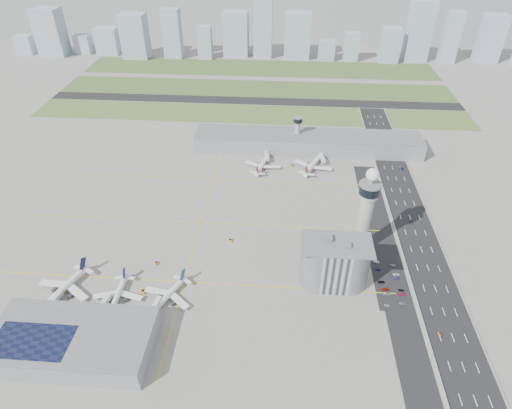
# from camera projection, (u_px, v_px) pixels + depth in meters

# --- Properties ---
(ground) EXTENTS (1000.00, 1000.00, 0.00)m
(ground) POSITION_uv_depth(u_px,v_px,m) (252.00, 253.00, 288.64)
(ground) COLOR gray
(grass_strip_0) EXTENTS (480.00, 50.00, 0.08)m
(grass_strip_0) POSITION_uv_depth(u_px,v_px,m) (251.00, 114.00, 471.40)
(grass_strip_0) COLOR #556C33
(grass_strip_0) RESTS_ON ground
(grass_strip_1) EXTENTS (480.00, 60.00, 0.08)m
(grass_strip_1) POSITION_uv_depth(u_px,v_px,m) (256.00, 89.00, 531.93)
(grass_strip_1) COLOR #486831
(grass_strip_1) RESTS_ON ground
(grass_strip_2) EXTENTS (480.00, 70.00, 0.08)m
(grass_strip_2) POSITION_uv_depth(u_px,v_px,m) (260.00, 68.00, 596.49)
(grass_strip_2) COLOR #3A5428
(grass_strip_2) RESTS_ON ground
(runway) EXTENTS (480.00, 22.00, 0.10)m
(runway) POSITION_uv_depth(u_px,v_px,m) (253.00, 101.00, 501.25)
(runway) COLOR black
(runway) RESTS_ON ground
(highway) EXTENTS (28.00, 500.00, 0.10)m
(highway) POSITION_uv_depth(u_px,v_px,m) (426.00, 261.00, 281.71)
(highway) COLOR black
(highway) RESTS_ON ground
(barrier_left) EXTENTS (0.60, 500.00, 1.20)m
(barrier_left) POSITION_uv_depth(u_px,v_px,m) (404.00, 260.00, 282.22)
(barrier_left) COLOR #9E9E99
(barrier_left) RESTS_ON ground
(barrier_right) EXTENTS (0.60, 500.00, 1.20)m
(barrier_right) POSITION_uv_depth(u_px,v_px,m) (448.00, 262.00, 280.54)
(barrier_right) COLOR #9E9E99
(barrier_right) RESTS_ON ground
(landside_road) EXTENTS (18.00, 260.00, 0.08)m
(landside_road) POSITION_uv_depth(u_px,v_px,m) (390.00, 270.00, 275.14)
(landside_road) COLOR black
(landside_road) RESTS_ON ground
(parking_lot) EXTENTS (20.00, 44.00, 0.10)m
(parking_lot) POSITION_uv_depth(u_px,v_px,m) (390.00, 284.00, 265.57)
(parking_lot) COLOR black
(parking_lot) RESTS_ON ground
(taxiway_line_h_0) EXTENTS (260.00, 0.60, 0.01)m
(taxiway_line_h_0) POSITION_uv_depth(u_px,v_px,m) (185.00, 282.00, 266.83)
(taxiway_line_h_0) COLOR yellow
(taxiway_line_h_0) RESTS_ON ground
(taxiway_line_h_1) EXTENTS (260.00, 0.60, 0.01)m
(taxiway_line_h_1) POSITION_uv_depth(u_px,v_px,m) (202.00, 223.00, 315.25)
(taxiway_line_h_1) COLOR yellow
(taxiway_line_h_1) RESTS_ON ground
(taxiway_line_h_2) EXTENTS (260.00, 0.60, 0.01)m
(taxiway_line_h_2) POSITION_uv_depth(u_px,v_px,m) (214.00, 179.00, 363.68)
(taxiway_line_h_2) COLOR yellow
(taxiway_line_h_2) RESTS_ON ground
(taxiway_line_v) EXTENTS (0.60, 260.00, 0.01)m
(taxiway_line_v) POSITION_uv_depth(u_px,v_px,m) (202.00, 223.00, 315.25)
(taxiway_line_v) COLOR yellow
(taxiway_line_v) RESTS_ON ground
(control_tower) EXTENTS (14.00, 14.00, 64.50)m
(control_tower) POSITION_uv_depth(u_px,v_px,m) (366.00, 209.00, 270.19)
(control_tower) COLOR #ADAAA5
(control_tower) RESTS_ON ground
(secondary_tower) EXTENTS (8.60, 8.60, 31.90)m
(secondary_tower) POSITION_uv_depth(u_px,v_px,m) (297.00, 130.00, 396.85)
(secondary_tower) COLOR #ADAAA5
(secondary_tower) RESTS_ON ground
(admin_building) EXTENTS (42.00, 24.00, 33.50)m
(admin_building) POSITION_uv_depth(u_px,v_px,m) (335.00, 263.00, 258.78)
(admin_building) COLOR #B2B2B7
(admin_building) RESTS_ON ground
(terminal_pier) EXTENTS (210.00, 32.00, 15.80)m
(terminal_pier) POSITION_uv_depth(u_px,v_px,m) (307.00, 142.00, 401.04)
(terminal_pier) COLOR gray
(terminal_pier) RESTS_ON ground
(near_terminal) EXTENTS (84.00, 42.00, 13.00)m
(near_terminal) POSITION_uv_depth(u_px,v_px,m) (72.00, 341.00, 223.96)
(near_terminal) COLOR gray
(near_terminal) RESTS_ON ground
(airplane_near_a) EXTENTS (48.36, 52.33, 11.99)m
(airplane_near_a) POSITION_uv_depth(u_px,v_px,m) (62.00, 286.00, 255.88)
(airplane_near_a) COLOR white
(airplane_near_a) RESTS_ON ground
(airplane_near_b) EXTENTS (31.22, 36.44, 10.00)m
(airplane_near_b) POSITION_uv_depth(u_px,v_px,m) (117.00, 294.00, 252.21)
(airplane_near_b) COLOR white
(airplane_near_b) RESTS_ON ground
(airplane_near_c) EXTENTS (44.45, 47.23, 10.47)m
(airplane_near_c) POSITION_uv_depth(u_px,v_px,m) (166.00, 294.00, 251.67)
(airplane_near_c) COLOR white
(airplane_near_c) RESTS_ON ground
(airplane_far_a) EXTENTS (40.78, 45.16, 10.87)m
(airplane_far_a) POSITION_uv_depth(u_px,v_px,m) (263.00, 162.00, 376.55)
(airplane_far_a) COLOR white
(airplane_far_a) RESTS_ON ground
(airplane_far_b) EXTENTS (47.77, 51.25, 11.55)m
(airplane_far_b) POSITION_uv_depth(u_px,v_px,m) (313.00, 162.00, 375.42)
(airplane_far_b) COLOR white
(airplane_far_b) RESTS_ON ground
(jet_bridge_near_0) EXTENTS (5.39, 14.31, 5.70)m
(jet_bridge_near_0) POSITION_uv_depth(u_px,v_px,m) (47.00, 311.00, 244.53)
(jet_bridge_near_0) COLOR silver
(jet_bridge_near_0) RESTS_ON ground
(jet_bridge_near_1) EXTENTS (5.39, 14.31, 5.70)m
(jet_bridge_near_1) POSITION_uv_depth(u_px,v_px,m) (98.00, 314.00, 242.73)
(jet_bridge_near_1) COLOR silver
(jet_bridge_near_1) RESTS_ON ground
(jet_bridge_near_2) EXTENTS (5.39, 14.31, 5.70)m
(jet_bridge_near_2) POSITION_uv_depth(u_px,v_px,m) (150.00, 317.00, 240.92)
(jet_bridge_near_2) COLOR silver
(jet_bridge_near_2) RESTS_ON ground
(jet_bridge_far_0) EXTENTS (5.39, 14.31, 5.70)m
(jet_bridge_far_0) POSITION_uv_depth(u_px,v_px,m) (266.00, 154.00, 393.38)
(jet_bridge_far_0) COLOR silver
(jet_bridge_far_0) RESTS_ON ground
(jet_bridge_far_1) EXTENTS (5.39, 14.31, 5.70)m
(jet_bridge_far_1) POSITION_uv_depth(u_px,v_px,m) (321.00, 156.00, 390.37)
(jet_bridge_far_1) COLOR silver
(jet_bridge_far_1) RESTS_ON ground
(tug_0) EXTENTS (4.16, 4.09, 2.01)m
(tug_0) POSITION_uv_depth(u_px,v_px,m) (64.00, 291.00, 259.69)
(tug_0) COLOR gold
(tug_0) RESTS_ON ground
(tug_1) EXTENTS (2.31, 3.36, 1.95)m
(tug_1) POSITION_uv_depth(u_px,v_px,m) (143.00, 291.00, 259.33)
(tug_1) COLOR #F4A107
(tug_1) RESTS_ON ground
(tug_2) EXTENTS (2.55, 3.21, 1.65)m
(tug_2) POSITION_uv_depth(u_px,v_px,m) (156.00, 263.00, 279.46)
(tug_2) COLOR orange
(tug_2) RESTS_ON ground
(tug_3) EXTENTS (2.74, 3.56, 1.88)m
(tug_3) POSITION_uv_depth(u_px,v_px,m) (230.00, 240.00, 297.66)
(tug_3) COLOR yellow
(tug_3) RESTS_ON ground
(tug_4) EXTENTS (3.25, 3.92, 1.96)m
(tug_4) POSITION_uv_depth(u_px,v_px,m) (257.00, 169.00, 375.07)
(tug_4) COLOR gold
(tug_4) RESTS_ON ground
(tug_5) EXTENTS (3.11, 3.63, 1.78)m
(tug_5) POSITION_uv_depth(u_px,v_px,m) (292.00, 166.00, 379.89)
(tug_5) COLOR orange
(tug_5) RESTS_ON ground
(car_lot_0) EXTENTS (3.40, 1.47, 1.14)m
(car_lot_0) POSITION_uv_depth(u_px,v_px,m) (387.00, 305.00, 250.99)
(car_lot_0) COLOR silver
(car_lot_0) RESTS_ON ground
(car_lot_1) EXTENTS (3.86, 1.62, 1.24)m
(car_lot_1) POSITION_uv_depth(u_px,v_px,m) (386.00, 294.00, 258.23)
(car_lot_1) COLOR slate
(car_lot_1) RESTS_ON ground
(car_lot_2) EXTENTS (4.97, 2.72, 1.32)m
(car_lot_2) POSITION_uv_depth(u_px,v_px,m) (385.00, 289.00, 261.17)
(car_lot_2) COLOR #A41D0D
(car_lot_2) RESTS_ON ground
(car_lot_3) EXTENTS (4.27, 1.89, 1.22)m
(car_lot_3) POSITION_uv_depth(u_px,v_px,m) (381.00, 282.00, 266.11)
(car_lot_3) COLOR black
(car_lot_3) RESTS_ON ground
(car_lot_4) EXTENTS (3.57, 1.51, 1.21)m
(car_lot_4) POSITION_uv_depth(u_px,v_px,m) (378.00, 269.00, 275.02)
(car_lot_4) COLOR navy
(car_lot_4) RESTS_ON ground
(car_lot_5) EXTENTS (3.81, 1.42, 1.24)m
(car_lot_5) POSITION_uv_depth(u_px,v_px,m) (376.00, 262.00, 280.64)
(car_lot_5) COLOR silver
(car_lot_5) RESTS_ON ground
(car_lot_6) EXTENTS (4.15, 1.95, 1.15)m
(car_lot_6) POSITION_uv_depth(u_px,v_px,m) (403.00, 303.00, 252.06)
(car_lot_6) COLOR #8F969C
(car_lot_6) RESTS_ON ground
(car_lot_7) EXTENTS (4.48, 1.99, 1.28)m
(car_lot_7) POSITION_uv_depth(u_px,v_px,m) (401.00, 294.00, 257.97)
(car_lot_7) COLOR #AB2244
(car_lot_7) RESTS_ON ground
(car_lot_8) EXTENTS (3.34, 1.70, 1.09)m
(car_lot_8) POSITION_uv_depth(u_px,v_px,m) (401.00, 290.00, 260.64)
(car_lot_8) COLOR black
(car_lot_8) RESTS_ON ground
(car_lot_9) EXTENTS (3.60, 1.42, 1.17)m
(car_lot_9) POSITION_uv_depth(u_px,v_px,m) (397.00, 278.00, 268.67)
(car_lot_9) COLOR navy
(car_lot_9) RESTS_ON ground
(car_lot_10) EXTENTS (4.74, 2.65, 1.25)m
(car_lot_10) POSITION_uv_depth(u_px,v_px,m) (396.00, 274.00, 271.29)
(car_lot_10) COLOR silver
(car_lot_10) RESTS_ON ground
(car_lot_11) EXTENTS (4.33, 2.14, 1.21)m
(car_lot_11) POSITION_uv_depth(u_px,v_px,m) (393.00, 265.00, 277.93)
(car_lot_11) COLOR #959595
(car_lot_11) RESTS_ON ground
(car_hw_0) EXTENTS (1.82, 3.40, 1.10)m
(car_hw_0) POSITION_uv_depth(u_px,v_px,m) (441.00, 334.00, 234.36)
(car_hw_0) COLOR #9E3F1C
(car_hw_0) RESTS_ON ground
(car_hw_1) EXTENTS (1.52, 3.80, 1.23)m
(car_hw_1) POSITION_uv_depth(u_px,v_px,m) (411.00, 222.00, 314.40)
(car_hw_1) COLOR black
(car_hw_1) RESTS_ON ground
(car_hw_2) EXTENTS (2.59, 4.84, 1.29)m
(car_hw_2) POSITION_uv_depth(u_px,v_px,m) (402.00, 169.00, 376.02)
(car_hw_2) COLOR navy
(car_hw_2) RESTS_ON ground
(car_hw_4) EXTENTS (1.73, 3.50, 1.15)m
(car_hw_4) POSITION_uv_depth(u_px,v_px,m) (374.00, 135.00, 428.00)
(car_hw_4) COLOR #96989F
(car_hw_4) RESTS_ON ground
(skyline_bldg_0) EXTENTS (24.05, 19.24, 26.50)m
(skyline_bldg_0) POSITION_uv_depth(u_px,v_px,m) (25.00, 44.00, 643.87)
(skyline_bldg_0) COLOR #9EADC1
(skyline_bldg_0) RESTS_ON ground
(skyline_bldg_1) EXTENTS (37.63, 30.10, 65.60)m
(skyline_bldg_1) POSITION_uv_depth(u_px,v_px,m) (50.00, 32.00, 626.29)
(skyline_bldg_1) COLOR #9EADC1
(skyline_bldg_1) RESTS_ON ground
(skyline_bldg_2) EXTENTS (22.81, 18.25, 26.79)m
(skyline_bldg_2) POSITION_uv_depth(u_px,v_px,m) (83.00, 44.00, 645.42)
(skyline_bldg_2) COLOR #9EADC1
(skyline_bldg_2) RESTS_ON ground
(skyline_bldg_3) EXTENTS (32.30, 25.84, 36.93)m
(skyline_bldg_3) POSITION_uv_depth(u_px,v_px,m) (108.00, 41.00, 641.08)
(skyline_bldg_3) COLOR #9EADC1
(skyline_bldg_3) RESTS_ON ground
(skyline_bldg_4) EXTENTS (35.81, 28.65, 60.36)m
(skyline_bldg_4) POSITION_uv_depth(u_px,v_px,m) (135.00, 36.00, 618.27)
(skyline_bldg_4) COLOR #9EADC1
(skyline_bldg_4) RESTS_ON ground
(skyline_bldg_5) EXTENTS (25.49, 20.39, 66.89)m
(skyline_bldg_5) POSITION_uv_depth(u_px,v_px,m) (172.00, 34.00, 616.69)
(skyline_bldg_5) COLOR #9EADC1
(skyline_bldg_5) RESTS_ON ground
(skyline_bldg_6) EXTENTS (20.04, 16.03, 45.20)m
(skyline_bldg_6) POSITION_uv_depth(u_px,v_px,m) (205.00, 43.00, 618.79)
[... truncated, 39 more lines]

